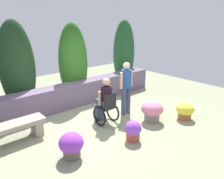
# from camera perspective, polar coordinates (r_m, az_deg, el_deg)

# --- Properties ---
(ground_plane) EXTENTS (12.27, 12.27, 0.00)m
(ground_plane) POSITION_cam_1_polar(r_m,az_deg,el_deg) (6.22, -4.39, -9.01)
(ground_plane) COLOR gray
(stone_retaining_wall) EXTENTS (7.37, 0.53, 0.78)m
(stone_retaining_wall) POSITION_cam_1_polar(r_m,az_deg,el_deg) (7.31, -12.01, -1.75)
(stone_retaining_wall) COLOR slate
(stone_retaining_wall) RESTS_ON ground
(hedge_backdrop) EXTENTS (7.47, 1.06, 3.14)m
(hedge_backdrop) POSITION_cam_1_polar(r_m,az_deg,el_deg) (7.29, -19.88, 6.32)
(hedge_backdrop) COLOR #22562F
(hedge_backdrop) RESTS_ON ground
(stone_bench) EXTENTS (1.66, 0.45, 0.48)m
(stone_bench) POSITION_cam_1_polar(r_m,az_deg,el_deg) (5.72, -25.41, -9.75)
(stone_bench) COLOR gray
(stone_bench) RESTS_ON ground
(person_in_wheelchair) EXTENTS (0.53, 0.66, 1.33)m
(person_in_wheelchair) POSITION_cam_1_polar(r_m,az_deg,el_deg) (6.02, -1.79, -3.39)
(person_in_wheelchair) COLOR black
(person_in_wheelchair) RESTS_ON ground
(person_standing_companion) EXTENTS (0.49, 0.30, 1.63)m
(person_standing_companion) POSITION_cam_1_polar(r_m,az_deg,el_deg) (6.51, 3.77, 1.22)
(person_standing_companion) COLOR #434869
(person_standing_companion) RESTS_ON ground
(flower_pot_purple_near) EXTENTS (0.63, 0.63, 0.60)m
(flower_pot_purple_near) POSITION_cam_1_polar(r_m,az_deg,el_deg) (6.34, 10.56, -5.46)
(flower_pot_purple_near) COLOR slate
(flower_pot_purple_near) RESTS_ON ground
(flower_pot_terracotta_by_wall) EXTENTS (0.40, 0.40, 0.51)m
(flower_pot_terracotta_by_wall) POSITION_cam_1_polar(r_m,az_deg,el_deg) (5.36, 5.58, -10.67)
(flower_pot_terracotta_by_wall) COLOR #A94338
(flower_pot_terracotta_by_wall) RESTS_ON ground
(flower_pot_red_accent) EXTENTS (0.53, 0.53, 0.56)m
(flower_pot_red_accent) POSITION_cam_1_polar(r_m,az_deg,el_deg) (4.81, -10.68, -14.14)
(flower_pot_red_accent) COLOR brown
(flower_pot_red_accent) RESTS_ON ground
(flower_pot_small_foreground) EXTENTS (0.52, 0.52, 0.48)m
(flower_pot_small_foreground) POSITION_cam_1_polar(r_m,az_deg,el_deg) (6.75, 18.70, -5.28)
(flower_pot_small_foreground) COLOR #A75634
(flower_pot_small_foreground) RESTS_ON ground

